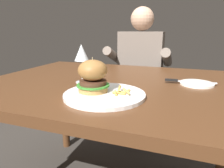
% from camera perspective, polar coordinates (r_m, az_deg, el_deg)
% --- Properties ---
extents(dining_table, '(1.33, 0.97, 0.74)m').
position_cam_1_polar(dining_table, '(1.02, 1.46, -3.65)').
color(dining_table, '#56331C').
rests_on(dining_table, ground).
extents(main_plate, '(0.31, 0.31, 0.01)m').
position_cam_1_polar(main_plate, '(0.77, -2.15, -3.08)').
color(main_plate, white).
rests_on(main_plate, dining_table).
extents(burger_sandwich, '(0.13, 0.13, 0.13)m').
position_cam_1_polar(burger_sandwich, '(0.78, -5.49, 2.36)').
color(burger_sandwich, '#B78447').
rests_on(burger_sandwich, main_plate).
extents(fries_pile, '(0.07, 0.08, 0.02)m').
position_cam_1_polar(fries_pile, '(0.76, 2.65, -2.12)').
color(fries_pile, gold).
rests_on(fries_pile, main_plate).
extents(wine_glass, '(0.07, 0.07, 0.19)m').
position_cam_1_polar(wine_glass, '(0.97, -8.68, 8.45)').
color(wine_glass, silver).
rests_on(wine_glass, dining_table).
extents(bread_plate, '(0.15, 0.15, 0.01)m').
position_cam_1_polar(bread_plate, '(1.02, 23.07, 0.10)').
color(bread_plate, white).
rests_on(bread_plate, dining_table).
extents(table_knife, '(0.23, 0.03, 0.01)m').
position_cam_1_polar(table_knife, '(1.01, 20.24, 0.77)').
color(table_knife, silver).
rests_on(table_knife, bread_plate).
extents(diner_person, '(0.51, 0.36, 1.18)m').
position_cam_1_polar(diner_person, '(1.77, 8.01, 0.99)').
color(diner_person, '#282833').
rests_on(diner_person, ground).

